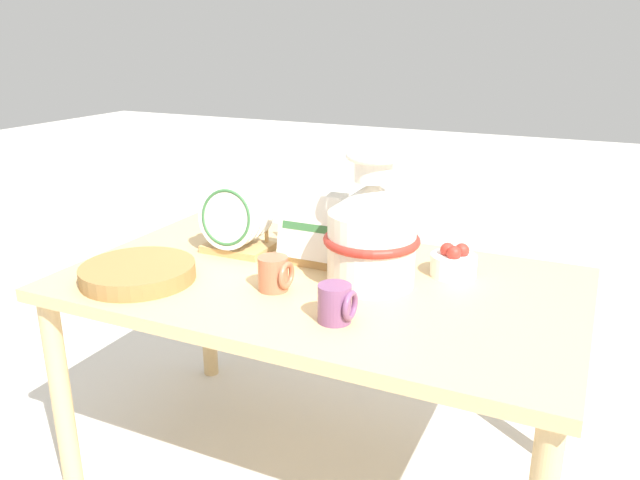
{
  "coord_description": "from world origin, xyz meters",
  "views": [
    {
      "loc": [
        0.66,
        -1.43,
        1.27
      ],
      "look_at": [
        0.0,
        0.0,
        0.75
      ],
      "focal_mm": 35.0,
      "sensor_mm": 36.0,
      "label": 1
    }
  ],
  "objects": [
    {
      "name": "mug_plum_glaze",
      "position": [
        0.15,
        -0.23,
        0.68
      ],
      "size": [
        0.09,
        0.08,
        0.09
      ],
      "color": "#7A4770",
      "rests_on": "display_table"
    },
    {
      "name": "wicker_charger_stack",
      "position": [
        -0.44,
        -0.22,
        0.66
      ],
      "size": [
        0.31,
        0.31,
        0.04
      ],
      "color": "olive",
      "rests_on": "display_table"
    },
    {
      "name": "fruit_bowl",
      "position": [
        0.32,
        0.18,
        0.67
      ],
      "size": [
        0.13,
        0.13,
        0.09
      ],
      "color": "white",
      "rests_on": "display_table"
    },
    {
      "name": "dish_rack_square_plates",
      "position": [
        -0.07,
        0.12,
        0.71
      ],
      "size": [
        0.2,
        0.15,
        0.21
      ],
      "color": "tan",
      "rests_on": "display_table"
    },
    {
      "name": "ceramic_vase",
      "position": [
        0.14,
        0.03,
        0.79
      ],
      "size": [
        0.25,
        0.25,
        0.35
      ],
      "color": "white",
      "rests_on": "display_table"
    },
    {
      "name": "dish_rack_round_plates",
      "position": [
        -0.32,
        0.09,
        0.72
      ],
      "size": [
        0.2,
        0.16,
        0.22
      ],
      "color": "tan",
      "rests_on": "display_table"
    },
    {
      "name": "display_table",
      "position": [
        0.0,
        0.0,
        0.57
      ],
      "size": [
        1.38,
        0.81,
        0.64
      ],
      "color": "tan",
      "rests_on": "ground_plane"
    },
    {
      "name": "ground_plane",
      "position": [
        0.0,
        0.0,
        0.0
      ],
      "size": [
        14.0,
        14.0,
        0.0
      ],
      "primitive_type": "plane",
      "color": "beige"
    },
    {
      "name": "mug_terracotta_glaze",
      "position": [
        -0.07,
        -0.12,
        0.68
      ],
      "size": [
        0.09,
        0.08,
        0.09
      ],
      "color": "#B76647",
      "rests_on": "display_table"
    }
  ]
}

